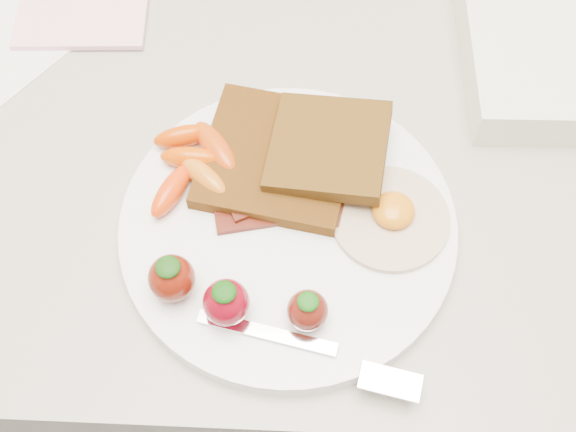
{
  "coord_description": "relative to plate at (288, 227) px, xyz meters",
  "views": [
    {
      "loc": [
        0.02,
        1.29,
        1.42
      ],
      "look_at": [
        0.01,
        1.56,
        0.93
      ],
      "focal_mm": 45.0,
      "sensor_mm": 36.0,
      "label": 1
    }
  ],
  "objects": [
    {
      "name": "counter",
      "position": [
        -0.01,
        0.14,
        -0.46
      ],
      "size": [
        2.0,
        0.6,
        0.9
      ],
      "primitive_type": "cube",
      "color": "gray",
      "rests_on": "ground"
    },
    {
      "name": "bacon_strips",
      "position": [
        -0.01,
        0.01,
        0.01
      ],
      "size": [
        0.1,
        0.07,
        0.01
      ],
      "color": "black",
      "rests_on": "plate"
    },
    {
      "name": "plate",
      "position": [
        0.0,
        0.0,
        0.0
      ],
      "size": [
        0.27,
        0.27,
        0.02
      ],
      "primitive_type": "cylinder",
      "color": "white",
      "rests_on": "counter"
    },
    {
      "name": "toast_lower",
      "position": [
        -0.01,
        0.06,
        0.02
      ],
      "size": [
        0.14,
        0.14,
        0.01
      ],
      "primitive_type": "cube",
      "rotation": [
        0.0,
        0.0,
        -0.18
      ],
      "color": "#341A0C",
      "rests_on": "plate"
    },
    {
      "name": "baby_carrots",
      "position": [
        -0.08,
        0.05,
        0.02
      ],
      "size": [
        0.08,
        0.1,
        0.02
      ],
      "color": "#CF4700",
      "rests_on": "plate"
    },
    {
      "name": "strawberries",
      "position": [
        -0.04,
        -0.07,
        0.03
      ],
      "size": [
        0.13,
        0.05,
        0.04
      ],
      "color": "#641407",
      "rests_on": "plate"
    },
    {
      "name": "fork",
      "position": [
        0.03,
        -0.11,
        0.01
      ],
      "size": [
        0.17,
        0.06,
        0.0
      ],
      "color": "white",
      "rests_on": "plate"
    },
    {
      "name": "fried_egg",
      "position": [
        0.08,
        0.01,
        0.01
      ],
      "size": [
        0.1,
        0.1,
        0.02
      ],
      "color": "silver",
      "rests_on": "plate"
    },
    {
      "name": "toast_upper",
      "position": [
        0.03,
        0.06,
        0.03
      ],
      "size": [
        0.11,
        0.11,
        0.02
      ],
      "primitive_type": "cube",
      "rotation": [
        0.0,
        -0.1,
        -0.14
      ],
      "color": "black",
      "rests_on": "toast_lower"
    }
  ]
}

